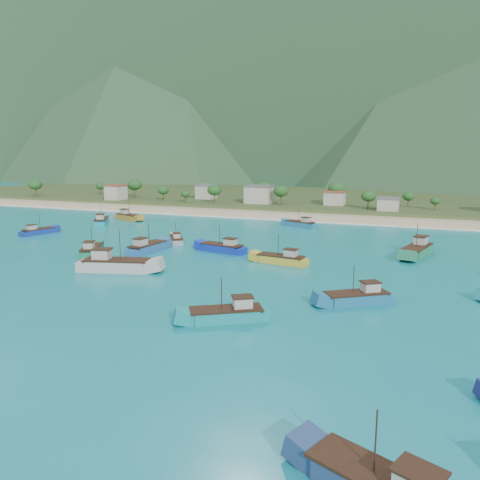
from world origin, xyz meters
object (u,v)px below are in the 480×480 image
(boat_23, at_px, (282,260))
(boat_9, at_px, (358,298))
(boat_2, at_px, (228,315))
(boat_17, at_px, (301,224))
(boat_10, at_px, (223,248))
(boat_20, at_px, (147,248))
(boat_0, at_px, (91,251))
(boat_3, at_px, (176,240))
(boat_1, at_px, (115,266))
(boat_4, at_px, (128,217))
(boat_15, at_px, (101,222))
(boat_19, at_px, (417,251))
(boat_21, at_px, (38,232))

(boat_23, bearing_deg, boat_9, -131.59)
(boat_2, height_order, boat_17, boat_2)
(boat_10, relative_size, boat_20, 0.96)
(boat_0, xyz_separation_m, boat_3, (10.29, 18.27, -0.17))
(boat_1, bearing_deg, boat_23, 106.98)
(boat_2, relative_size, boat_20, 0.92)
(boat_4, distance_m, boat_15, 11.47)
(boat_19, bearing_deg, boat_0, 34.48)
(boat_9, xyz_separation_m, boat_17, (-24.55, 65.77, -0.05))
(boat_9, distance_m, boat_17, 70.21)
(boat_10, relative_size, boat_17, 1.08)
(boat_4, bearing_deg, boat_1, 54.55)
(boat_23, bearing_deg, boat_4, 64.73)
(boat_0, xyz_separation_m, boat_9, (56.94, -13.19, -0.01))
(boat_0, relative_size, boat_9, 1.04)
(boat_2, relative_size, boat_9, 1.04)
(boat_1, distance_m, boat_20, 16.90)
(boat_21, bearing_deg, boat_2, -13.90)
(boat_19, bearing_deg, boat_21, 19.51)
(boat_15, distance_m, boat_20, 45.15)
(boat_0, xyz_separation_m, boat_10, (25.06, 12.20, 0.03))
(boat_3, xyz_separation_m, boat_23, (29.72, -11.92, 0.16))
(boat_1, height_order, boat_17, boat_1)
(boat_19, relative_size, boat_23, 1.25)
(boat_21, bearing_deg, boat_9, -1.97)
(boat_0, xyz_separation_m, boat_20, (9.70, 6.25, 0.09))
(boat_3, height_order, boat_9, boat_9)
(boat_9, bearing_deg, boat_19, -45.80)
(boat_10, relative_size, boat_23, 1.04)
(boat_23, bearing_deg, boat_20, 97.72)
(boat_20, bearing_deg, boat_3, 92.72)
(boat_1, xyz_separation_m, boat_9, (43.48, -2.96, -0.33))
(boat_2, xyz_separation_m, boat_9, (14.61, 13.25, -0.02))
(boat_1, bearing_deg, boat_10, 137.64)
(boat_15, relative_size, boat_21, 1.18)
(boat_2, bearing_deg, boat_1, 29.39)
(boat_9, relative_size, boat_20, 0.89)
(boat_10, bearing_deg, boat_20, 121.27)
(boat_10, distance_m, boat_20, 16.47)
(boat_17, xyz_separation_m, boat_19, (32.07, -29.23, 0.30))
(boat_3, bearing_deg, boat_20, -126.67)
(boat_2, distance_m, boat_20, 46.19)
(boat_23, bearing_deg, boat_19, -47.66)
(boat_17, bearing_deg, boat_4, 117.40)
(boat_2, relative_size, boat_15, 0.93)
(boat_3, xyz_separation_m, boat_21, (-39.73, -3.04, 0.04))
(boat_17, bearing_deg, boat_15, 128.16)
(boat_9, bearing_deg, boat_2, 98.04)
(boat_17, relative_size, boat_23, 0.97)
(boat_1, distance_m, boat_4, 67.73)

